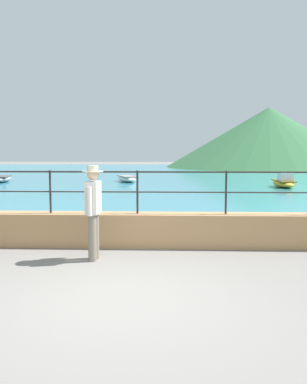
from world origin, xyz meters
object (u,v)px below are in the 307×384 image
(person_walking, at_px, (93,208))
(boat_0, at_px, (284,182))
(boat_1, at_px, (2,179))
(boat_3, at_px, (127,179))

(person_walking, relative_size, boat_0, 0.75)
(boat_0, distance_m, boat_1, 16.21)
(boat_0, bearing_deg, person_walking, -116.75)
(boat_3, bearing_deg, boat_1, -176.85)
(person_walking, bearing_deg, boat_1, 116.49)
(boat_1, bearing_deg, boat_0, -10.33)
(boat_0, xyz_separation_m, boat_3, (-8.48, 3.32, -0.07))
(person_walking, xyz_separation_m, boat_1, (-8.66, 17.37, -0.72))
(person_walking, height_order, boat_0, person_walking)
(boat_0, xyz_separation_m, boat_1, (-15.95, 2.91, -0.07))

